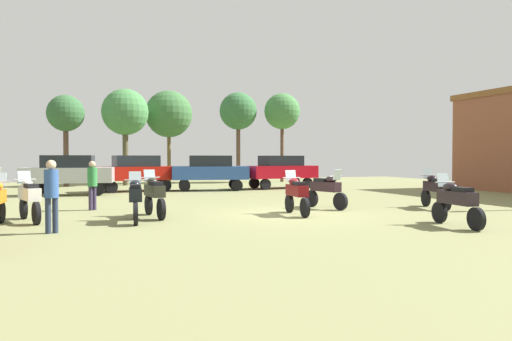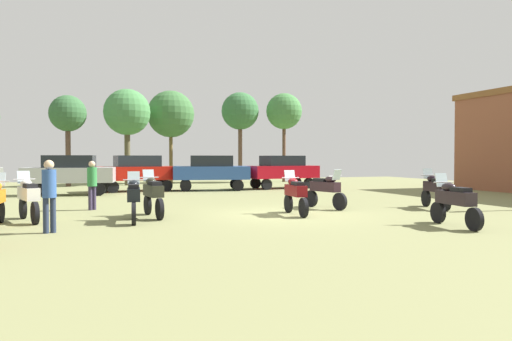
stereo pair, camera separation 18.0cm
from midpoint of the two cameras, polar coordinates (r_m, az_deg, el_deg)
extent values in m
cube|color=olive|center=(16.14, 3.41, -5.22)|extent=(44.00, 52.00, 0.02)
cylinder|color=black|center=(14.94, 20.51, -4.64)|extent=(0.19, 0.62, 0.61)
cylinder|color=black|center=(13.67, 24.22, -5.25)|extent=(0.19, 0.62, 0.61)
cube|color=#291F25|center=(14.25, 22.30, -2.99)|extent=(0.51, 1.37, 0.36)
ellipsoid|color=#291F25|center=(14.48, 21.62, -1.81)|extent=(0.37, 0.51, 0.24)
cube|color=black|center=(14.04, 22.87, -2.08)|extent=(0.36, 0.59, 0.12)
cube|color=silver|center=(14.74, 20.88, -1.04)|extent=(0.37, 0.19, 0.39)
cylinder|color=#B7B7BC|center=(14.66, 21.09, -1.29)|extent=(0.62, 0.11, 0.04)
cylinder|color=black|center=(16.66, 3.65, -3.89)|extent=(0.17, 0.63, 0.62)
cylinder|color=black|center=(15.29, 5.46, -4.38)|extent=(0.17, 0.63, 0.62)
cube|color=maroon|center=(15.93, 4.52, -2.37)|extent=(0.45, 1.27, 0.36)
ellipsoid|color=maroon|center=(16.18, 4.18, -1.31)|extent=(0.36, 0.50, 0.24)
cube|color=black|center=(15.71, 4.80, -1.55)|extent=(0.34, 0.58, 0.12)
cube|color=silver|center=(16.46, 3.81, -0.64)|extent=(0.37, 0.18, 0.39)
cylinder|color=#B7B7BC|center=(16.38, 3.92, -0.86)|extent=(0.62, 0.08, 0.04)
cylinder|color=black|center=(17.56, 9.64, -3.62)|extent=(0.29, 0.64, 0.63)
cylinder|color=black|center=(18.65, 6.30, -3.30)|extent=(0.29, 0.64, 0.63)
cube|color=black|center=(18.06, 7.93, -1.89)|extent=(0.70, 1.34, 0.36)
ellipsoid|color=black|center=(17.84, 8.58, -1.03)|extent=(0.44, 0.55, 0.24)
cube|color=black|center=(18.21, 7.44, -1.10)|extent=(0.44, 0.62, 0.12)
cube|color=silver|center=(17.60, 9.32, -0.49)|extent=(0.39, 0.25, 0.39)
cylinder|color=#B7B7BC|center=(17.67, 9.09, -0.67)|extent=(0.61, 0.21, 0.04)
cylinder|color=black|center=(15.77, -28.17, -4.37)|extent=(0.17, 0.64, 0.63)
cylinder|color=black|center=(19.81, 19.17, -3.09)|extent=(0.28, 0.64, 0.64)
cylinder|color=black|center=(18.33, 21.24, -3.48)|extent=(0.28, 0.64, 0.64)
cube|color=black|center=(19.04, 20.17, -1.78)|extent=(0.71, 1.44, 0.36)
ellipsoid|color=black|center=(19.31, 19.79, -0.90)|extent=(0.44, 0.55, 0.24)
cube|color=black|center=(18.80, 20.49, -1.09)|extent=(0.44, 0.62, 0.12)
cube|color=silver|center=(19.62, 19.38, -0.33)|extent=(0.39, 0.24, 0.39)
cylinder|color=#B7B7BC|center=(19.52, 19.50, -0.52)|extent=(0.61, 0.20, 0.04)
cylinder|color=black|center=(16.54, -26.04, -4.04)|extent=(0.31, 0.65, 0.65)
cylinder|color=black|center=(14.95, -24.83, -4.61)|extent=(0.31, 0.65, 0.65)
cube|color=silver|center=(15.71, -25.48, -2.49)|extent=(0.75, 1.43, 0.36)
ellipsoid|color=silver|center=(15.99, -25.72, -1.41)|extent=(0.45, 0.55, 0.24)
cube|color=black|center=(15.45, -25.31, -1.66)|extent=(0.45, 0.62, 0.12)
cube|color=silver|center=(16.33, -25.97, -0.73)|extent=(0.39, 0.25, 0.39)
cylinder|color=#B7B7BC|center=(16.23, -25.90, -0.95)|extent=(0.60, 0.22, 0.04)
cylinder|color=black|center=(16.38, -12.88, -3.96)|extent=(0.19, 0.67, 0.66)
cylinder|color=black|center=(14.89, -11.48, -4.50)|extent=(0.19, 0.67, 0.66)
cube|color=#292A1E|center=(15.59, -12.22, -2.35)|extent=(0.51, 1.34, 0.36)
ellipsoid|color=#292A1E|center=(15.86, -12.49, -1.27)|extent=(0.37, 0.51, 0.24)
cube|color=black|center=(15.36, -12.02, -1.51)|extent=(0.36, 0.59, 0.12)
cube|color=silver|center=(16.17, -12.78, -0.58)|extent=(0.37, 0.19, 0.39)
cylinder|color=#B7B7BC|center=(16.08, -12.69, -0.81)|extent=(0.62, 0.11, 0.04)
cylinder|color=black|center=(15.36, -14.40, -4.38)|extent=(0.18, 0.64, 0.63)
cylinder|color=black|center=(13.90, -14.38, -5.00)|extent=(0.18, 0.64, 0.63)
cube|color=black|center=(14.59, -14.40, -2.74)|extent=(0.47, 1.27, 0.36)
ellipsoid|color=black|center=(14.85, -14.42, -1.58)|extent=(0.36, 0.51, 0.24)
cube|color=black|center=(14.35, -14.41, -1.85)|extent=(0.35, 0.59, 0.12)
cube|color=silver|center=(15.15, -14.43, -0.84)|extent=(0.37, 0.18, 0.39)
cylinder|color=#B7B7BC|center=(15.06, -14.42, -1.08)|extent=(0.62, 0.09, 0.04)
cylinder|color=black|center=(28.16, 0.94, -1.65)|extent=(0.66, 0.30, 0.64)
cylinder|color=black|center=(29.43, -0.39, -1.51)|extent=(0.66, 0.30, 0.64)
cylinder|color=black|center=(29.65, 5.92, -1.50)|extent=(0.66, 0.30, 0.64)
cylinder|color=black|center=(30.86, 4.46, -1.37)|extent=(0.66, 0.30, 0.64)
cube|color=maroon|center=(29.47, 2.78, -0.16)|extent=(4.49, 2.33, 0.75)
cube|color=black|center=(29.45, 2.78, 1.17)|extent=(2.55, 1.87, 0.61)
cylinder|color=black|center=(26.75, -16.87, -1.88)|extent=(0.66, 0.29, 0.64)
cylinder|color=black|center=(28.17, -17.38, -1.72)|extent=(0.66, 0.29, 0.64)
cylinder|color=black|center=(27.40, -10.84, -1.76)|extent=(0.66, 0.29, 0.64)
cylinder|color=black|center=(28.79, -11.62, -1.61)|extent=(0.66, 0.29, 0.64)
cube|color=#9E130A|center=(27.71, -14.16, -0.31)|extent=(4.48, 2.29, 0.75)
cube|color=black|center=(27.70, -14.17, 1.10)|extent=(2.54, 1.85, 0.61)
cylinder|color=black|center=(27.04, -8.62, -1.80)|extent=(0.67, 0.34, 0.64)
cylinder|color=black|center=(28.48, -8.64, -1.63)|extent=(0.67, 0.34, 0.64)
cylinder|color=black|center=(27.22, -2.45, -1.76)|extent=(0.67, 0.34, 0.64)
cylinder|color=black|center=(28.65, -2.78, -1.59)|extent=(0.67, 0.34, 0.64)
cube|color=#2A509D|center=(27.78, -5.62, -0.27)|extent=(4.56, 2.58, 0.75)
cube|color=black|center=(27.76, -5.62, 1.14)|extent=(2.62, 2.00, 0.61)
cylinder|color=black|center=(25.47, -24.95, -2.13)|extent=(0.66, 0.31, 0.64)
cylinder|color=black|center=(26.88, -24.26, -1.94)|extent=(0.66, 0.31, 0.64)
cylinder|color=black|center=(24.98, -18.39, -2.13)|extent=(0.66, 0.31, 0.64)
cylinder|color=black|center=(26.41, -18.05, -1.94)|extent=(0.66, 0.31, 0.64)
cube|color=#AAAEB3|center=(25.86, -21.45, -0.50)|extent=(4.51, 2.38, 0.75)
cube|color=black|center=(25.85, -21.47, 1.01)|extent=(2.56, 1.90, 0.61)
cylinder|color=#222D44|center=(13.14, -22.98, -4.90)|extent=(0.14, 0.14, 0.89)
cylinder|color=#222D44|center=(13.10, -23.71, -4.92)|extent=(0.14, 0.14, 0.89)
cylinder|color=#2D508F|center=(13.06, -23.38, -1.44)|extent=(0.42, 0.42, 0.70)
sphere|color=tan|center=(13.04, -23.40, 0.62)|extent=(0.24, 0.24, 0.24)
cylinder|color=#322A43|center=(18.27, -19.22, -3.13)|extent=(0.14, 0.14, 0.86)
cylinder|color=#322A43|center=(18.38, -18.81, -3.10)|extent=(0.14, 0.14, 0.86)
cylinder|color=#2C7B3B|center=(18.28, -19.03, -0.72)|extent=(0.48, 0.48, 0.68)
sphere|color=tan|center=(18.27, -19.05, 0.71)|extent=(0.23, 0.23, 0.23)
cylinder|color=brown|center=(37.54, 2.96, 2.36)|extent=(0.27, 0.27, 4.85)
sphere|color=#40793D|center=(37.70, 2.96, 7.00)|extent=(2.78, 2.78, 2.78)
cylinder|color=brown|center=(36.00, -10.38, 1.94)|extent=(0.26, 0.26, 4.31)
sphere|color=#386836|center=(36.14, -10.40, 6.58)|extent=(3.43, 3.43, 3.43)
cylinder|color=brown|center=(37.10, -2.25, 2.34)|extent=(0.31, 0.31, 4.81)
sphere|color=#336738|center=(37.27, -2.25, 7.03)|extent=(2.86, 2.86, 2.86)
cylinder|color=brown|center=(33.69, -21.66, 1.82)|extent=(0.33, 0.33, 4.23)
sphere|color=#305D32|center=(33.82, -21.71, 6.31)|extent=(2.36, 2.36, 2.36)
cylinder|color=#4C472F|center=(33.89, -15.31, 1.90)|extent=(0.38, 0.38, 4.26)
sphere|color=#407B41|center=(34.02, -15.34, 6.68)|extent=(3.13, 3.13, 3.13)
camera|label=1|loc=(0.09, -90.25, -0.01)|focal=33.88mm
camera|label=2|loc=(0.09, 89.75, 0.01)|focal=33.88mm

